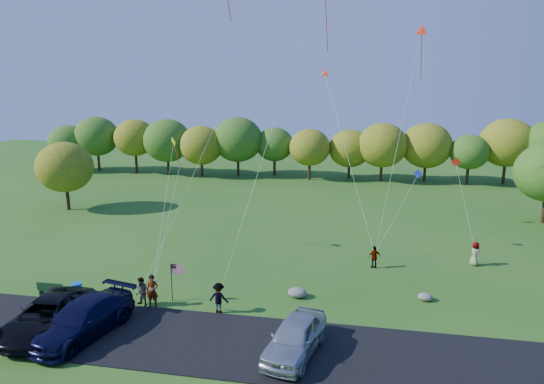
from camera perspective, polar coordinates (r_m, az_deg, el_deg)
The scene contains 17 objects.
ground at distance 29.19m, azimuth -5.12°, elevation -13.27°, with size 140.00×140.00×0.00m, color #275F1B.
asphalt_lane at distance 25.81m, azimuth -7.64°, elevation -17.02°, with size 44.00×6.00×0.06m, color black.
treeline at distance 62.34m, azimuth 1.65°, elevation 5.43°, with size 75.96×28.32×8.35m.
minivan_dark at distance 28.60m, azimuth -24.86°, elevation -13.05°, with size 2.84×6.15×1.71m, color black.
minivan_navy at distance 27.48m, azimuth -21.37°, elevation -13.70°, with size 2.51×6.17×1.79m, color black.
minivan_silver at distance 24.19m, azimuth 2.73°, elevation -16.67°, with size 2.05×5.09×1.73m, color #B1B5BD.
flyer_a at distance 29.51m, azimuth -13.90°, elevation -11.23°, with size 0.71×0.47×1.95m, color #4C4C59.
flyer_b at distance 29.82m, azimuth -15.07°, elevation -11.27°, with size 0.84×0.65×1.73m, color #4C4C59.
flyer_c at distance 28.20m, azimuth -6.28°, elevation -12.28°, with size 1.15×0.66×1.78m, color #4C4C59.
flyer_d at distance 35.03m, azimuth 11.96°, elevation -7.49°, with size 0.94×0.39×1.60m, color #4C4C59.
flyer_e at distance 37.58m, azimuth 22.77°, elevation -6.72°, with size 0.85×0.55×1.74m, color #4C4C59.
park_bench at distance 32.87m, azimuth -24.58°, elevation -10.38°, with size 1.73×0.43×0.95m.
trash_barrel at distance 32.22m, azimuth -21.97°, elevation -10.69°, with size 0.62×0.62×0.92m, color blue.
flag_assembly at distance 29.56m, azimuth -11.31°, elevation -9.38°, with size 0.88×0.57×2.37m.
boulder_near at distance 30.14m, azimuth 3.00°, elevation -11.73°, with size 1.17×0.92×0.59m, color gray.
boulder_far at distance 31.10m, azimuth 17.58°, elevation -11.67°, with size 0.88×0.73×0.46m, color gray.
kites_aloft at distance 38.50m, azimuth 6.36°, elevation 21.55°, with size 21.07×10.82×19.20m.
Camera 1 is at (7.35, -25.13, 12.89)m, focal length 32.00 mm.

